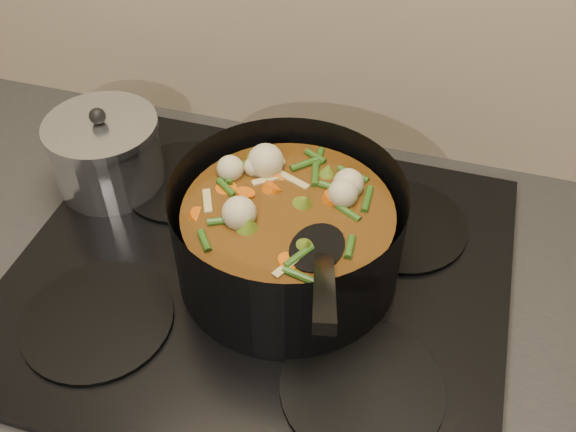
# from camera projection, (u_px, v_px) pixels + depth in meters

# --- Properties ---
(stovetop) EXTENTS (0.62, 0.54, 0.03)m
(stovetop) POSITION_uv_depth(u_px,v_px,m) (260.00, 275.00, 0.83)
(stovetop) COLOR black
(stovetop) RESTS_ON counter
(stockpot) EXTENTS (0.29, 0.37, 0.20)m
(stockpot) POSITION_uv_depth(u_px,v_px,m) (288.00, 235.00, 0.78)
(stockpot) COLOR black
(stockpot) RESTS_ON stovetop
(saucepan) EXTENTS (0.16, 0.16, 0.13)m
(saucepan) POSITION_uv_depth(u_px,v_px,m) (107.00, 153.00, 0.91)
(saucepan) COLOR silver
(saucepan) RESTS_ON stovetop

